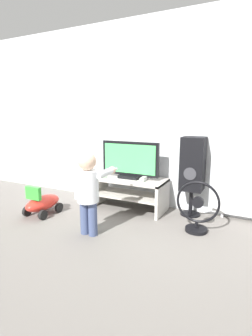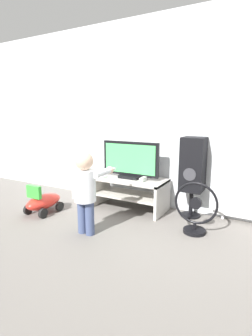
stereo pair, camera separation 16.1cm
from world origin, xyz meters
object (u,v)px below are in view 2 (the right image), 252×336
(ride_on_toy, at_px, (43,201))
(radiator, at_px, (250,194))
(speaker_tower, at_px, (193,166))
(television, at_px, (130,160))
(remote_primary, at_px, (104,177))
(child, at_px, (86,186))
(floor_fan, at_px, (195,211))
(game_console, at_px, (144,179))

(ride_on_toy, bearing_deg, radiator, 21.75)
(speaker_tower, bearing_deg, radiator, 9.76)
(ride_on_toy, bearing_deg, television, 38.43)
(remote_primary, distance_m, child, 0.82)
(television, relative_size, floor_fan, 1.41)
(television, distance_m, speaker_tower, 0.84)
(television, relative_size, speaker_tower, 0.81)
(speaker_tower, bearing_deg, remote_primary, -165.38)
(television, xyz_separation_m, game_console, (0.24, -0.07, -0.22))
(remote_primary, relative_size, ride_on_toy, 0.24)
(remote_primary, xyz_separation_m, floor_fan, (1.33, -0.17, -0.19))
(child, bearing_deg, floor_fan, 29.65)
(game_console, distance_m, child, 0.92)
(remote_primary, bearing_deg, television, 29.71)
(game_console, relative_size, speaker_tower, 0.16)
(ride_on_toy, distance_m, radiator, 2.65)
(game_console, bearing_deg, television, 162.73)
(game_console, bearing_deg, ride_on_toy, -150.43)
(floor_fan, bearing_deg, television, 160.85)
(radiator, bearing_deg, floor_fan, -130.53)
(remote_primary, distance_m, floor_fan, 1.36)
(radiator, bearing_deg, game_console, -166.29)
(game_console, distance_m, floor_fan, 0.85)
(game_console, height_order, child, child)
(game_console, distance_m, ride_on_toy, 1.39)
(radiator, bearing_deg, remote_primary, -167.16)
(remote_primary, xyz_separation_m, ride_on_toy, (-0.62, -0.56, -0.29))
(television, bearing_deg, game_console, -17.27)
(television, distance_m, child, 0.96)
(floor_fan, bearing_deg, child, -150.35)
(television, xyz_separation_m, remote_primary, (-0.32, -0.18, -0.24))
(floor_fan, bearing_deg, radiator, 49.47)
(remote_primary, height_order, floor_fan, floor_fan)
(television, bearing_deg, child, -92.30)
(radiator, bearing_deg, speaker_tower, -170.24)
(remote_primary, height_order, radiator, radiator)
(child, bearing_deg, television, 87.70)
(floor_fan, bearing_deg, game_console, 160.28)
(speaker_tower, height_order, radiator, speaker_tower)
(television, bearing_deg, radiator, 8.87)
(speaker_tower, bearing_deg, television, -171.85)
(speaker_tower, distance_m, radiator, 0.75)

